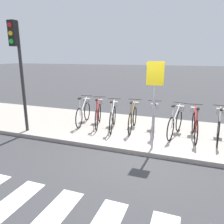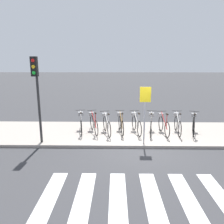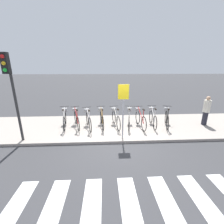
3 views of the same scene
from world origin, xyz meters
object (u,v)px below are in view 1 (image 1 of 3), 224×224
object	(u,v)px
traffic_light	(17,54)
sign_post	(154,91)
parked_bicycle_1	(98,113)
parked_bicycle_0	(84,111)
parked_bicycle_6	(195,123)
parked_bicycle_5	(176,121)
parked_bicycle_2	(113,116)
parked_bicycle_4	(154,119)
parked_bicycle_3	(133,116)
parked_bicycle_7	(219,125)

from	to	relation	value
traffic_light	sign_post	size ratio (longest dim) A/B	1.50
sign_post	parked_bicycle_1	bearing A→B (deg)	147.08
parked_bicycle_0	parked_bicycle_1	size ratio (longest dim) A/B	1.03
parked_bicycle_6	traffic_light	world-z (taller)	traffic_light
traffic_light	parked_bicycle_5	bearing A→B (deg)	16.56
parked_bicycle_2	parked_bicycle_0	bearing A→B (deg)	171.11
parked_bicycle_6	traffic_light	size ratio (longest dim) A/B	0.49
parked_bicycle_0	parked_bicycle_5	distance (m)	3.35
parked_bicycle_4	sign_post	distance (m)	1.83
parked_bicycle_1	parked_bicycle_3	size ratio (longest dim) A/B	0.96
sign_post	parked_bicycle_4	bearing A→B (deg)	98.01
parked_bicycle_1	sign_post	distance (m)	2.90
parked_bicycle_2	traffic_light	distance (m)	3.65
parked_bicycle_7	parked_bicycle_1	bearing A→B (deg)	179.11
parked_bicycle_1	sign_post	size ratio (longest dim) A/B	0.71
parked_bicycle_1	traffic_light	world-z (taller)	traffic_light
parked_bicycle_5	parked_bicycle_7	distance (m)	1.25
parked_bicycle_4	parked_bicycle_7	xyz separation A→B (m)	(1.96, -0.03, 0.00)
parked_bicycle_3	sign_post	size ratio (longest dim) A/B	0.74
parked_bicycle_0	parked_bicycle_2	world-z (taller)	same
parked_bicycle_3	parked_bicycle_6	distance (m)	2.01
parked_bicycle_0	parked_bicycle_4	size ratio (longest dim) A/B	1.00
parked_bicycle_0	parked_bicycle_1	xyz separation A→B (m)	(0.60, -0.03, 0.00)
parked_bicycle_1	traffic_light	bearing A→B (deg)	-144.05
parked_bicycle_2	parked_bicycle_7	xyz separation A→B (m)	(3.37, 0.10, 0.00)
parked_bicycle_5	parked_bicycle_4	bearing A→B (deg)	177.40
parked_bicycle_1	parked_bicycle_4	size ratio (longest dim) A/B	0.97
parked_bicycle_6	parked_bicycle_7	size ratio (longest dim) A/B	1.00
parked_bicycle_2	parked_bicycle_5	xyz separation A→B (m)	(2.11, 0.10, 0.00)
parked_bicycle_7	sign_post	distance (m)	2.52
parked_bicycle_0	parked_bicycle_3	distance (m)	1.92
parked_bicycle_0	parked_bicycle_4	distance (m)	2.64
parked_bicycle_0	parked_bicycle_3	size ratio (longest dim) A/B	0.99
parked_bicycle_7	sign_post	world-z (taller)	sign_post
parked_bicycle_0	parked_bicycle_7	size ratio (longest dim) A/B	0.99
parked_bicycle_2	sign_post	xyz separation A→B (m)	(1.61, -1.28, 1.14)
parked_bicycle_1	parked_bicycle_5	bearing A→B (deg)	-1.44
parked_bicycle_4	parked_bicycle_7	distance (m)	1.96
parked_bicycle_5	sign_post	xyz separation A→B (m)	(-0.51, -1.38, 1.14)
parked_bicycle_4	parked_bicycle_5	size ratio (longest dim) A/B	1.00
parked_bicycle_6	parked_bicycle_5	bearing A→B (deg)	173.03
parked_bicycle_1	parked_bicycle_6	distance (m)	3.32
parked_bicycle_1	parked_bicycle_7	world-z (taller)	same
traffic_light	parked_bicycle_0	bearing A→B (deg)	46.24
parked_bicycle_1	parked_bicycle_2	bearing A→B (deg)	-14.71
parked_bicycle_1	parked_bicycle_0	bearing A→B (deg)	177.38
parked_bicycle_6	sign_post	xyz separation A→B (m)	(-1.08, -1.31, 1.14)
parked_bicycle_0	parked_bicycle_6	distance (m)	3.92
parked_bicycle_2	parked_bicycle_6	xyz separation A→B (m)	(2.68, 0.03, 0.00)
parked_bicycle_6	parked_bicycle_0	bearing A→B (deg)	177.57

